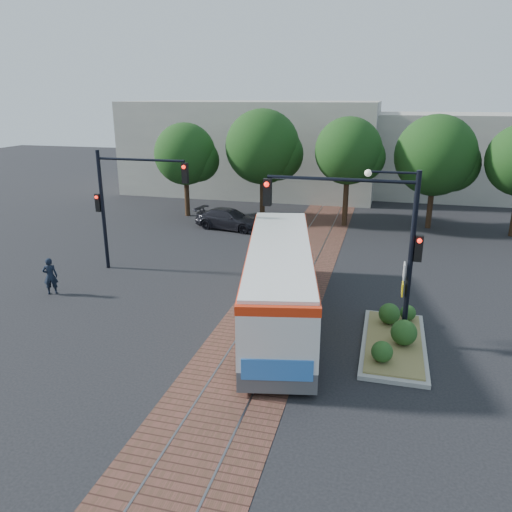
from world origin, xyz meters
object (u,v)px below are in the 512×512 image
Objects in this scene: signal_pole_main at (375,230)px; officer at (50,276)px; parked_car at (229,219)px; signal_pole_left at (122,195)px; traffic_island at (395,336)px; city_bus at (279,278)px.

officer is at bearing 176.02° from signal_pole_main.
signal_pole_main is 17.34m from parked_car.
signal_pole_main is 13.14m from signal_pole_left.
signal_pole_main is at bearing 174.64° from traffic_island.
officer is at bearing -113.52° from signal_pole_left.
city_bus is 9.69m from signal_pole_left.
signal_pole_left is 1.30× the size of parked_car.
parked_car is at bearing 127.23° from traffic_island.
city_bus reaches higher than parked_car.
officer reaches higher than traffic_island.
signal_pole_left is 3.55× the size of officer.
city_bus is at bearing 152.77° from officer.
city_bus reaches higher than traffic_island.
traffic_island is at bearing -133.33° from parked_car.
parked_car is (-9.71, 13.95, -3.49)m from signal_pole_main.
officer is (-14.86, 1.06, 0.51)m from traffic_island.
city_bus is at bearing -144.82° from parked_car.
parked_car is (2.52, 9.14, -3.19)m from signal_pole_left.
signal_pole_left is 5.16m from officer.
traffic_island is at bearing -26.93° from city_bus.
traffic_island is 14.90m from officer.
officer is (-1.67, -3.84, -3.02)m from signal_pole_left.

